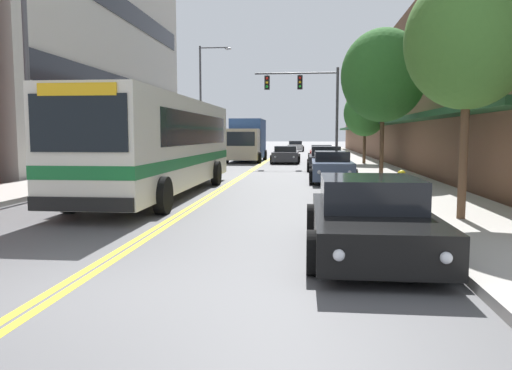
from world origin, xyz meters
TOP-DOWN VIEW (x-y plane):
  - ground_plane at (0.00, 37.00)m, footprint 240.00×240.00m
  - sidewalk_left at (-7.11, 37.00)m, footprint 3.22×106.00m
  - sidewalk_right at (7.11, 37.00)m, footprint 3.22×106.00m
  - centre_line at (0.00, 37.00)m, footprint 0.34×106.00m
  - storefront_row_right at (12.95, 37.00)m, footprint 9.10×68.00m
  - city_bus at (-1.77, 11.07)m, footprint 2.88×12.55m
  - car_navy_parked_left_near at (-4.43, 22.83)m, footprint 1.99×4.49m
  - car_black_parked_right_foreground at (4.38, 2.85)m, footprint 2.20×4.69m
  - car_red_parked_right_mid at (4.34, 33.68)m, footprint 2.05×4.61m
  - car_slate_blue_parked_right_far at (4.36, 16.60)m, footprint 2.00×4.82m
  - car_charcoal_parked_right_end at (4.35, 23.79)m, footprint 2.20×4.74m
  - car_dark_grey_moving_lead at (1.66, 31.11)m, footprint 2.12×4.20m
  - car_silver_moving_second at (1.73, 58.10)m, footprint 2.15×4.20m
  - box_truck at (-1.49, 33.29)m, footprint 2.72×7.07m
  - traffic_signal_mast at (3.33, 27.85)m, footprint 5.59×0.38m
  - street_lamp_left_near at (-4.94, 8.81)m, footprint 2.54×0.28m
  - street_lamp_left_far at (-4.97, 33.79)m, footprint 2.61×0.28m
  - street_tree_right_near at (6.82, 5.87)m, footprint 2.79×2.79m
  - street_tree_right_mid at (6.51, 16.39)m, footprint 3.64×3.64m
  - street_tree_right_far at (7.10, 28.53)m, footprint 2.85×2.85m
  - fire_hydrant at (5.95, 8.55)m, footprint 0.33×0.25m

SIDE VIEW (x-z plane):
  - ground_plane at x=0.00m, z-range 0.00..0.00m
  - centre_line at x=0.00m, z-range 0.00..0.01m
  - sidewalk_left at x=-7.11m, z-range 0.00..0.16m
  - sidewalk_right at x=7.11m, z-range 0.00..0.16m
  - car_dark_grey_moving_lead at x=1.66m, z-range -0.03..1.23m
  - car_red_parked_right_mid at x=4.34m, z-range -0.04..1.25m
  - car_navy_parked_left_near at x=-4.43m, z-range -0.04..1.27m
  - car_black_parked_right_foreground at x=4.38m, z-range -0.05..1.29m
  - fire_hydrant at x=5.95m, z-range 0.16..1.09m
  - car_silver_moving_second at x=1.73m, z-range -0.04..1.29m
  - car_slate_blue_parked_right_far at x=4.36m, z-range -0.03..1.32m
  - car_charcoal_parked_right_end at x=4.35m, z-range -0.06..1.36m
  - box_truck at x=-1.49m, z-range 0.01..3.34m
  - city_bus at x=-1.77m, z-range 0.21..3.50m
  - street_tree_right_far at x=7.10m, z-range 1.07..6.03m
  - street_tree_right_near at x=6.82m, z-range 1.39..6.95m
  - traffic_signal_mast at x=3.33m, z-range 1.37..7.88m
  - street_tree_right_mid at x=6.51m, z-range 1.39..7.88m
  - storefront_row_right at x=12.95m, z-range 0.00..9.33m
  - street_lamp_left_near at x=-4.94m, z-range 0.78..8.67m
  - street_lamp_left_far at x=-4.97m, z-range 0.82..9.92m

